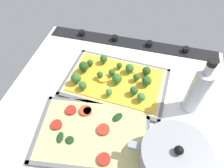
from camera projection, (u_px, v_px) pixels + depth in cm
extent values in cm
cube|color=white|center=(115.00, 101.00, 75.85)|extent=(80.07, 70.55, 3.00)
cube|color=black|center=(132.00, 43.00, 93.73)|extent=(76.87, 7.00, 0.80)
cylinder|color=black|center=(186.00, 49.00, 89.02)|extent=(2.80, 2.80, 1.80)
cylinder|color=black|center=(149.00, 43.00, 91.49)|extent=(2.80, 2.80, 1.80)
cylinder|color=black|center=(115.00, 38.00, 93.95)|extent=(2.80, 2.80, 1.80)
cylinder|color=black|center=(82.00, 33.00, 96.42)|extent=(2.80, 2.80, 1.80)
cube|color=slate|center=(116.00, 83.00, 79.05)|extent=(39.91, 27.47, 0.50)
cube|color=slate|center=(124.00, 61.00, 85.89)|extent=(38.41, 3.62, 1.30)
cube|color=slate|center=(106.00, 107.00, 71.59)|extent=(38.41, 3.62, 1.30)
cube|color=slate|center=(164.00, 94.00, 75.17)|extent=(2.78, 25.13, 1.30)
cube|color=slate|center=(72.00, 71.00, 82.31)|extent=(2.78, 25.13, 1.30)
cube|color=#D3B77F|center=(116.00, 82.00, 78.47)|extent=(37.37, 24.93, 1.00)
cube|color=gold|center=(116.00, 80.00, 77.92)|extent=(34.35, 22.48, 0.40)
cone|color=#4D8B3F|center=(134.00, 93.00, 73.11)|extent=(1.63, 1.63, 1.18)
sphere|color=#2D5B23|center=(134.00, 90.00, 71.78)|extent=(2.97, 2.97, 2.97)
cone|color=#68AD54|center=(141.00, 100.00, 71.33)|extent=(1.61, 1.61, 1.16)
sphere|color=#427533|center=(141.00, 97.00, 70.02)|extent=(2.92, 2.92, 2.92)
cone|color=#4D8B3F|center=(112.00, 75.00, 78.56)|extent=(1.35, 1.35, 1.25)
sphere|color=#2D5B23|center=(112.00, 72.00, 77.36)|extent=(2.46, 2.46, 2.46)
cone|color=#5B9F46|center=(117.00, 82.00, 76.58)|extent=(2.04, 2.04, 1.03)
sphere|color=#386B28|center=(117.00, 78.00, 75.09)|extent=(3.72, 3.72, 3.72)
cone|color=#5B9F46|center=(77.00, 81.00, 76.47)|extent=(2.08, 2.08, 1.33)
sphere|color=#386B28|center=(76.00, 78.00, 74.85)|extent=(3.78, 3.78, 3.78)
cone|color=#5B9F46|center=(83.00, 88.00, 74.73)|extent=(1.64, 1.64, 1.00)
sphere|color=#386B28|center=(83.00, 85.00, 73.48)|extent=(2.98, 2.98, 2.98)
cone|color=#5B9F46|center=(129.00, 71.00, 79.78)|extent=(1.82, 1.82, 1.16)
sphere|color=#386B28|center=(130.00, 68.00, 78.36)|extent=(3.32, 3.32, 3.32)
cone|color=#4D8B3F|center=(146.00, 84.00, 75.87)|extent=(1.97, 1.97, 1.08)
sphere|color=#2D5B23|center=(147.00, 81.00, 74.41)|extent=(3.58, 3.58, 3.58)
cone|color=#4D8B3F|center=(119.00, 68.00, 81.11)|extent=(1.22, 1.22, 1.02)
sphere|color=#2D5B23|center=(119.00, 65.00, 80.07)|extent=(2.23, 2.23, 2.23)
cone|color=#427635|center=(84.00, 70.00, 80.17)|extent=(2.08, 2.08, 1.29)
sphere|color=#264C1C|center=(84.00, 66.00, 78.57)|extent=(3.79, 3.79, 3.79)
cone|color=#4D8B3F|center=(136.00, 80.00, 77.03)|extent=(1.39, 1.39, 1.28)
sphere|color=#2D5B23|center=(136.00, 77.00, 75.80)|extent=(2.53, 2.53, 2.53)
cone|color=#4D8B3F|center=(100.00, 77.00, 77.73)|extent=(1.29, 1.29, 1.35)
sphere|color=#2D5B23|center=(100.00, 75.00, 76.52)|extent=(2.35, 2.35, 2.35)
cone|color=#4D8B3F|center=(104.00, 62.00, 83.07)|extent=(1.70, 1.70, 1.20)
sphere|color=#2D5B23|center=(104.00, 59.00, 81.70)|extent=(3.08, 3.08, 3.08)
cone|color=#427635|center=(146.00, 74.00, 79.06)|extent=(1.78, 1.78, 1.04)
sphere|color=#264C1C|center=(147.00, 71.00, 77.71)|extent=(3.25, 3.25, 3.25)
cone|color=#68AD54|center=(109.00, 95.00, 72.61)|extent=(1.31, 1.31, 1.34)
sphere|color=#427533|center=(109.00, 92.00, 71.40)|extent=(2.38, 2.38, 2.38)
cone|color=#4D8B3F|center=(91.00, 65.00, 82.24)|extent=(1.33, 1.33, 0.83)
sphere|color=#2D5B23|center=(90.00, 63.00, 81.21)|extent=(2.42, 2.42, 2.42)
ellipsoid|color=gold|center=(102.00, 79.00, 77.38)|extent=(4.42, 3.87, 1.48)
ellipsoid|color=gold|center=(133.00, 70.00, 80.36)|extent=(3.34, 3.28, 0.88)
ellipsoid|color=gold|center=(90.00, 62.00, 83.42)|extent=(2.77, 2.99, 0.85)
cube|color=slate|center=(93.00, 133.00, 65.78)|extent=(39.07, 28.76, 0.50)
cube|color=slate|center=(99.00, 103.00, 72.60)|extent=(35.94, 6.14, 1.30)
cube|color=slate|center=(148.00, 139.00, 64.27)|extent=(4.49, 23.97, 1.30)
cube|color=slate|center=(40.00, 127.00, 66.67)|extent=(4.49, 23.97, 1.30)
cube|color=tan|center=(93.00, 132.00, 65.24)|extent=(36.36, 26.06, 0.90)
cylinder|color=#B22319|center=(104.00, 159.00, 58.97)|extent=(3.84, 3.84, 1.00)
cylinder|color=#B22319|center=(71.00, 110.00, 69.35)|extent=(3.61, 3.61, 1.00)
cylinder|color=#D14723|center=(86.00, 111.00, 69.25)|extent=(4.07, 4.07, 1.00)
cylinder|color=#B22319|center=(57.00, 125.00, 65.89)|extent=(3.54, 3.54, 1.00)
cylinder|color=red|center=(103.00, 130.00, 64.83)|extent=(3.97, 3.97, 1.00)
cylinder|color=#D14723|center=(88.00, 111.00, 69.07)|extent=(2.95, 2.95, 1.00)
ellipsoid|color=#193819|center=(118.00, 117.00, 67.76)|extent=(4.09, 4.57, 0.60)
ellipsoid|color=#193819|center=(60.00, 137.00, 63.30)|extent=(2.80, 4.01, 0.60)
ellipsoid|color=#193819|center=(70.00, 140.00, 62.77)|extent=(3.54, 3.45, 0.60)
cylinder|color=gray|center=(173.00, 159.00, 56.42)|extent=(18.42, 18.42, 9.00)
cylinder|color=gray|center=(177.00, 153.00, 52.61)|extent=(18.78, 18.78, 0.80)
sphere|color=black|center=(179.00, 150.00, 51.36)|extent=(2.40, 2.40, 2.40)
cube|color=gray|center=(219.00, 166.00, 52.49)|extent=(3.60, 2.00, 1.20)
cube|color=gray|center=(135.00, 146.00, 55.87)|extent=(3.60, 2.00, 1.20)
cylinder|color=#B7BCC6|center=(197.00, 92.00, 65.53)|extent=(5.63, 5.63, 17.74)
cylinder|color=#B7BCC6|center=(209.00, 69.00, 57.27)|extent=(2.53, 2.53, 3.50)
cylinder|color=black|center=(213.00, 63.00, 55.29)|extent=(2.82, 2.82, 1.60)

